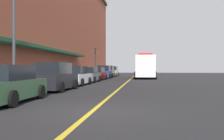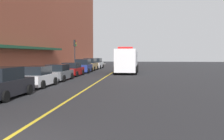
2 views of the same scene
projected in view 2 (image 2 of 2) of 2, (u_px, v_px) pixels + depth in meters
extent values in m
plane|color=#232326|center=(108.00, 75.00, 32.46)|extent=(112.00, 112.00, 0.00)
cube|color=gray|center=(57.00, 74.00, 33.14)|extent=(2.40, 70.00, 0.15)
cube|color=gold|center=(108.00, 75.00, 32.46)|extent=(0.16, 70.00, 0.01)
cube|color=brown|center=(2.00, 3.00, 32.33)|extent=(10.24, 64.00, 17.14)
cube|color=#19472D|center=(18.00, 47.00, 24.10)|extent=(1.20, 22.40, 0.24)
cube|color=black|center=(4.00, 87.00, 15.74)|extent=(1.84, 4.62, 0.88)
cube|color=black|center=(2.00, 74.00, 15.47)|extent=(1.61, 2.56, 0.72)
cylinder|color=black|center=(3.00, 89.00, 17.28)|extent=(0.24, 0.65, 0.64)
cylinder|color=black|center=(29.00, 90.00, 17.04)|extent=(0.24, 0.65, 0.64)
cylinder|color=black|center=(5.00, 97.00, 14.24)|extent=(0.24, 0.65, 0.64)
cube|color=silver|center=(38.00, 79.00, 21.09)|extent=(1.91, 4.16, 0.78)
cube|color=black|center=(37.00, 70.00, 20.85)|extent=(1.67, 2.31, 0.64)
cylinder|color=black|center=(34.00, 81.00, 22.49)|extent=(0.24, 0.65, 0.64)
cylinder|color=black|center=(55.00, 81.00, 22.24)|extent=(0.24, 0.65, 0.64)
cylinder|color=black|center=(19.00, 84.00, 19.98)|extent=(0.24, 0.65, 0.64)
cylinder|color=black|center=(43.00, 85.00, 19.72)|extent=(0.24, 0.65, 0.64)
cube|color=#595B60|center=(58.00, 75.00, 26.14)|extent=(1.90, 4.27, 0.76)
cube|color=black|center=(58.00, 67.00, 25.88)|extent=(1.68, 2.36, 0.62)
cylinder|color=black|center=(54.00, 76.00, 27.57)|extent=(0.23, 0.64, 0.64)
cylinder|color=black|center=(72.00, 76.00, 27.33)|extent=(0.23, 0.64, 0.64)
cylinder|color=black|center=(44.00, 78.00, 24.97)|extent=(0.23, 0.64, 0.64)
cylinder|color=black|center=(64.00, 78.00, 24.73)|extent=(0.23, 0.64, 0.64)
cube|color=maroon|center=(72.00, 71.00, 31.37)|extent=(1.92, 4.35, 0.75)
cube|color=black|center=(72.00, 65.00, 31.12)|extent=(1.69, 2.41, 0.61)
cylinder|color=black|center=(68.00, 72.00, 32.83)|extent=(0.24, 0.65, 0.64)
cylinder|color=black|center=(83.00, 72.00, 32.58)|extent=(0.24, 0.65, 0.64)
cylinder|color=black|center=(61.00, 74.00, 30.19)|extent=(0.24, 0.65, 0.64)
cylinder|color=black|center=(77.00, 74.00, 29.94)|extent=(0.24, 0.65, 0.64)
cube|color=navy|center=(83.00, 68.00, 36.95)|extent=(1.89, 4.12, 0.91)
cube|color=black|center=(83.00, 62.00, 36.70)|extent=(1.69, 2.27, 0.74)
cylinder|color=black|center=(79.00, 70.00, 38.33)|extent=(0.23, 0.64, 0.64)
cylinder|color=black|center=(92.00, 70.00, 38.14)|extent=(0.23, 0.64, 0.64)
cylinder|color=black|center=(74.00, 71.00, 35.80)|extent=(0.23, 0.64, 0.64)
cylinder|color=black|center=(88.00, 71.00, 35.61)|extent=(0.23, 0.64, 0.64)
cube|color=#A5844C|center=(90.00, 66.00, 42.22)|extent=(1.77, 4.53, 0.93)
cube|color=black|center=(90.00, 61.00, 41.94)|extent=(1.57, 2.50, 0.76)
cylinder|color=black|center=(87.00, 68.00, 43.73)|extent=(0.23, 0.64, 0.64)
cylinder|color=black|center=(98.00, 68.00, 43.51)|extent=(0.23, 0.64, 0.64)
cylinder|color=black|center=(83.00, 69.00, 40.96)|extent=(0.23, 0.64, 0.64)
cylinder|color=black|center=(94.00, 69.00, 40.74)|extent=(0.23, 0.64, 0.64)
cube|color=silver|center=(96.00, 65.00, 47.45)|extent=(1.83, 4.64, 0.89)
cube|color=black|center=(96.00, 60.00, 47.17)|extent=(1.63, 2.56, 0.73)
cylinder|color=black|center=(93.00, 66.00, 48.99)|extent=(0.23, 0.64, 0.64)
cylinder|color=black|center=(103.00, 66.00, 48.78)|extent=(0.23, 0.64, 0.64)
cylinder|color=black|center=(90.00, 67.00, 46.16)|extent=(0.23, 0.64, 0.64)
cylinder|color=black|center=(100.00, 67.00, 45.94)|extent=(0.23, 0.64, 0.64)
cube|color=silver|center=(125.00, 61.00, 33.20)|extent=(2.56, 2.42, 2.83)
cube|color=silver|center=(128.00, 61.00, 37.64)|extent=(2.58, 5.86, 2.60)
cube|color=red|center=(125.00, 48.00, 33.11)|extent=(1.78, 0.61, 0.24)
cylinder|color=black|center=(136.00, 71.00, 33.21)|extent=(0.31, 1.00, 1.00)
cylinder|color=black|center=(115.00, 70.00, 33.51)|extent=(0.31, 1.00, 1.00)
cylinder|color=black|center=(137.00, 69.00, 36.83)|extent=(0.31, 1.00, 1.00)
cylinder|color=black|center=(118.00, 69.00, 37.13)|extent=(0.31, 1.00, 1.00)
cylinder|color=black|center=(137.00, 68.00, 39.17)|extent=(0.31, 1.00, 1.00)
cylinder|color=black|center=(119.00, 68.00, 39.47)|extent=(0.31, 1.00, 1.00)
cylinder|color=#4C4C51|center=(89.00, 64.00, 48.60)|extent=(0.07, 0.07, 1.05)
cube|color=black|center=(89.00, 60.00, 48.56)|extent=(0.14, 0.18, 0.28)
cylinder|color=#4C4C51|center=(84.00, 65.00, 43.99)|extent=(0.07, 0.07, 1.05)
cube|color=black|center=(84.00, 61.00, 43.95)|extent=(0.14, 0.18, 0.28)
cylinder|color=#4C4C51|center=(66.00, 69.00, 33.95)|extent=(0.07, 0.07, 1.05)
cube|color=black|center=(66.00, 63.00, 33.91)|extent=(0.14, 0.18, 0.28)
cylinder|color=#232326|center=(75.00, 59.00, 37.98)|extent=(0.14, 0.14, 3.40)
cube|color=black|center=(75.00, 43.00, 37.85)|extent=(0.28, 0.36, 0.90)
sphere|color=red|center=(76.00, 41.00, 37.82)|extent=(0.16, 0.16, 0.16)
sphere|color=gold|center=(76.00, 43.00, 37.84)|extent=(0.16, 0.16, 0.16)
sphere|color=green|center=(76.00, 45.00, 37.85)|extent=(0.16, 0.16, 0.16)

